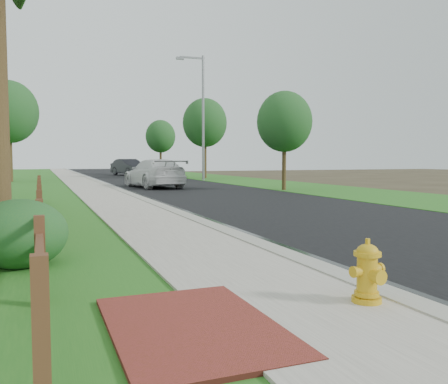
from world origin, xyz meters
name	(u,v)px	position (x,y,z in m)	size (l,w,h in m)	color
ground	(324,287)	(0.00, 0.00, 0.00)	(120.00, 120.00, 0.00)	#332A1B
road	(142,179)	(4.60, 35.00, 0.01)	(8.00, 90.00, 0.02)	black
curb	(91,179)	(0.40, 35.00, 0.06)	(0.40, 90.00, 0.12)	gray
wet_gutter	(96,180)	(0.75, 35.00, 0.02)	(0.50, 90.00, 0.00)	black
sidewalk	(75,180)	(-0.90, 35.00, 0.05)	(2.20, 90.00, 0.10)	gray
grass_strip	(50,180)	(-2.80, 35.00, 0.03)	(1.60, 90.00, 0.06)	#24621C
verge_far	(217,178)	(11.50, 35.00, 0.02)	(6.00, 90.00, 0.04)	#24621C
brick_patch	(192,329)	(-2.20, -1.00, 0.06)	(1.60, 2.40, 0.11)	maroon
ranch_fence	(40,207)	(-3.60, 6.40, 0.62)	(0.12, 16.92, 1.10)	#4A2D18
fire_hydrant	(367,273)	(-0.10, -1.02, 0.44)	(0.48, 0.39, 0.74)	gold
white_suv	(154,173)	(2.91, 22.91, 0.87)	(2.39, 5.87, 1.70)	silver
dark_car_mid	(167,168)	(7.20, 36.62, 0.90)	(2.08, 5.17, 1.76)	black
dark_car_far	(129,167)	(5.19, 44.49, 0.88)	(1.83, 5.25, 1.73)	black
streetlight	(201,110)	(8.51, 30.65, 5.61)	(2.29, 0.31, 9.90)	gray
boulder	(27,215)	(-3.90, 7.33, 0.34)	(1.02, 0.77, 0.68)	brown
shrub_a	(20,234)	(-3.90, 2.73, 0.56)	(1.49, 1.49, 1.11)	#1C4F24
tree_near_right	(284,122)	(9.00, 17.72, 3.78)	(3.03, 3.03, 5.46)	#3B2B18
tree_mid_left	(9,112)	(-5.59, 33.47, 5.23)	(4.24, 4.24, 7.58)	#3B2B18
tree_mid_right	(205,123)	(10.13, 34.40, 4.92)	(3.91, 3.91, 7.09)	#3B2B18
tree_far_right	(160,136)	(9.00, 46.19, 4.23)	(3.28, 3.28, 6.05)	#3B2B18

